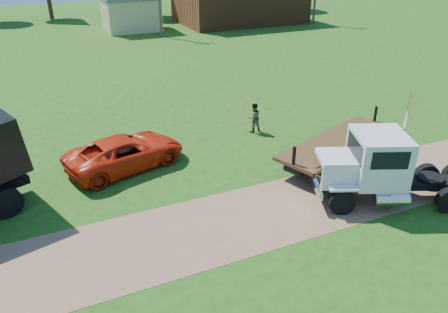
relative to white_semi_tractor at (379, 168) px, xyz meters
name	(u,v)px	position (x,y,z in m)	size (l,w,h in m)	color
ground	(278,210)	(-3.99, 0.92, -1.47)	(140.00, 140.00, 0.00)	#1F4D10
dirt_track	(278,210)	(-3.99, 0.92, -1.47)	(120.00, 4.20, 0.01)	brown
white_semi_tractor	(379,168)	(0.00, 0.00, 0.00)	(7.20, 4.74, 4.31)	black
orange_pickup	(125,152)	(-8.59, 7.04, -0.70)	(2.55, 5.54, 1.54)	red
flatbed_trailer	(338,145)	(0.85, 3.59, -0.68)	(7.49, 4.51, 1.84)	#3C2513
spectator_a	(382,160)	(1.37, 1.20, -0.51)	(0.70, 0.46, 1.92)	#999999
spectator_b	(254,118)	(-1.20, 8.30, -0.64)	(0.81, 0.63, 1.66)	#999999
brick_building	(239,0)	(14.01, 40.92, 1.19)	(15.40, 10.40, 5.30)	brown
tan_shed	(131,9)	(0.01, 40.92, 0.95)	(6.20, 5.40, 4.70)	tan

